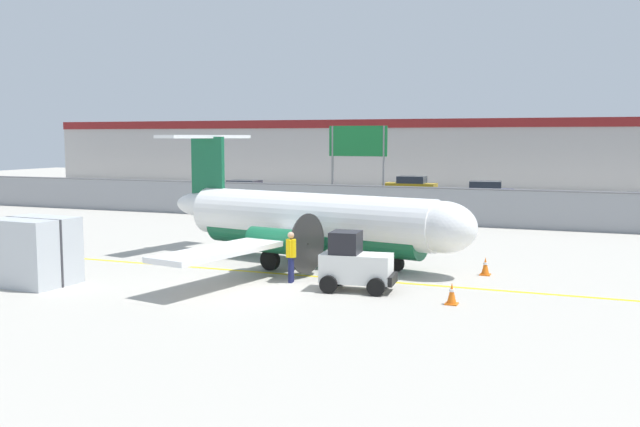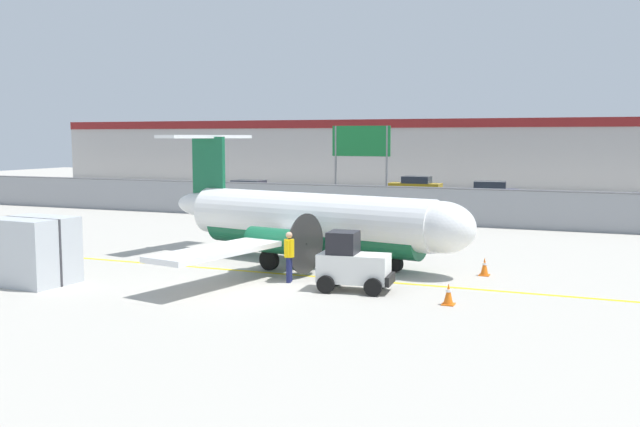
{
  "view_description": "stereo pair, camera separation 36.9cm",
  "coord_description": "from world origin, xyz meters",
  "px_view_note": "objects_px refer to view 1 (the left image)",
  "views": [
    {
      "loc": [
        10.8,
        -20.68,
        4.83
      ],
      "look_at": [
        0.52,
        5.6,
        1.8
      ],
      "focal_mm": 40.0,
      "sensor_mm": 36.0,
      "label": 1
    },
    {
      "loc": [
        11.14,
        -20.55,
        4.83
      ],
      "look_at": [
        0.52,
        5.6,
        1.8
      ],
      "focal_mm": 40.0,
      "sensor_mm": 36.0,
      "label": 2
    }
  ],
  "objects_px": {
    "baggage_tug": "(355,264)",
    "parked_car_2": "(484,192)",
    "cargo_container": "(34,251)",
    "traffic_cone_near_right": "(485,266)",
    "ground_crew_worker": "(291,254)",
    "parked_car_0": "(246,191)",
    "commuter_airplane": "(316,222)",
    "highway_sign": "(358,149)",
    "traffic_cone_near_left": "(452,294)",
    "parked_car_1": "(410,186)"
  },
  "relations": [
    {
      "from": "commuter_airplane",
      "to": "parked_car_2",
      "type": "distance_m",
      "value": 26.44
    },
    {
      "from": "traffic_cone_near_right",
      "to": "highway_sign",
      "type": "distance_m",
      "value": 18.48
    },
    {
      "from": "traffic_cone_near_left",
      "to": "parked_car_1",
      "type": "relative_size",
      "value": 0.15
    },
    {
      "from": "baggage_tug",
      "to": "highway_sign",
      "type": "bearing_deg",
      "value": 102.4
    },
    {
      "from": "ground_crew_worker",
      "to": "parked_car_2",
      "type": "height_order",
      "value": "same"
    },
    {
      "from": "traffic_cone_near_left",
      "to": "baggage_tug",
      "type": "bearing_deg",
      "value": 166.78
    },
    {
      "from": "parked_car_1",
      "to": "parked_car_2",
      "type": "distance_m",
      "value": 7.92
    },
    {
      "from": "commuter_airplane",
      "to": "parked_car_0",
      "type": "xyz_separation_m",
      "value": [
        -13.88,
        21.05,
        -0.71
      ]
    },
    {
      "from": "commuter_airplane",
      "to": "ground_crew_worker",
      "type": "xyz_separation_m",
      "value": [
        0.61,
        -3.76,
        -0.65
      ]
    },
    {
      "from": "cargo_container",
      "to": "highway_sign",
      "type": "xyz_separation_m",
      "value": [
        3.82,
        22.2,
        3.04
      ]
    },
    {
      "from": "traffic_cone_near_right",
      "to": "parked_car_0",
      "type": "bearing_deg",
      "value": 133.83
    },
    {
      "from": "baggage_tug",
      "to": "cargo_container",
      "type": "height_order",
      "value": "cargo_container"
    },
    {
      "from": "traffic_cone_near_right",
      "to": "parked_car_1",
      "type": "distance_m",
      "value": 32.74
    },
    {
      "from": "ground_crew_worker",
      "to": "traffic_cone_near_right",
      "type": "bearing_deg",
      "value": -159.07
    },
    {
      "from": "traffic_cone_near_right",
      "to": "parked_car_2",
      "type": "distance_m",
      "value": 26.78
    },
    {
      "from": "parked_car_0",
      "to": "highway_sign",
      "type": "xyz_separation_m",
      "value": [
        10.58,
        -5.99,
        3.24
      ]
    },
    {
      "from": "parked_car_2",
      "to": "parked_car_0",
      "type": "bearing_deg",
      "value": 11.59
    },
    {
      "from": "baggage_tug",
      "to": "traffic_cone_near_right",
      "type": "bearing_deg",
      "value": 43.83
    },
    {
      "from": "parked_car_0",
      "to": "parked_car_2",
      "type": "relative_size",
      "value": 0.98
    },
    {
      "from": "traffic_cone_near_left",
      "to": "cargo_container",
      "type": "bearing_deg",
      "value": -170.79
    },
    {
      "from": "cargo_container",
      "to": "parked_car_2",
      "type": "bearing_deg",
      "value": 77.94
    },
    {
      "from": "traffic_cone_near_left",
      "to": "parked_car_1",
      "type": "bearing_deg",
      "value": 105.99
    },
    {
      "from": "baggage_tug",
      "to": "parked_car_1",
      "type": "distance_m",
      "value": 35.77
    },
    {
      "from": "parked_car_0",
      "to": "parked_car_1",
      "type": "relative_size",
      "value": 1.01
    },
    {
      "from": "cargo_container",
      "to": "traffic_cone_near_left",
      "type": "xyz_separation_m",
      "value": [
        13.35,
        2.16,
        -0.79
      ]
    },
    {
      "from": "baggage_tug",
      "to": "parked_car_2",
      "type": "xyz_separation_m",
      "value": [
        -0.55,
        30.54,
        0.04
      ]
    },
    {
      "from": "commuter_airplane",
      "to": "traffic_cone_near_left",
      "type": "distance_m",
      "value": 8.08
    },
    {
      "from": "parked_car_0",
      "to": "parked_car_2",
      "type": "height_order",
      "value": "same"
    },
    {
      "from": "traffic_cone_near_left",
      "to": "highway_sign",
      "type": "bearing_deg",
      "value": 115.41
    },
    {
      "from": "parked_car_1",
      "to": "parked_car_2",
      "type": "height_order",
      "value": "same"
    },
    {
      "from": "baggage_tug",
      "to": "parked_car_2",
      "type": "relative_size",
      "value": 0.56
    },
    {
      "from": "cargo_container",
      "to": "traffic_cone_near_right",
      "type": "height_order",
      "value": "cargo_container"
    },
    {
      "from": "traffic_cone_near_left",
      "to": "parked_car_2",
      "type": "relative_size",
      "value": 0.15
    },
    {
      "from": "cargo_container",
      "to": "traffic_cone_near_right",
      "type": "bearing_deg",
      "value": 31.13
    },
    {
      "from": "parked_car_0",
      "to": "highway_sign",
      "type": "bearing_deg",
      "value": -27.61
    },
    {
      "from": "commuter_airplane",
      "to": "parked_car_2",
      "type": "height_order",
      "value": "commuter_airplane"
    },
    {
      "from": "commuter_airplane",
      "to": "cargo_container",
      "type": "xyz_separation_m",
      "value": [
        -7.12,
        -7.14,
        -0.5
      ]
    },
    {
      "from": "parked_car_0",
      "to": "parked_car_2",
      "type": "distance_m",
      "value": 17.16
    },
    {
      "from": "commuter_airplane",
      "to": "ground_crew_worker",
      "type": "relative_size",
      "value": 9.41
    },
    {
      "from": "traffic_cone_near_left",
      "to": "highway_sign",
      "type": "distance_m",
      "value": 22.52
    },
    {
      "from": "cargo_container",
      "to": "ground_crew_worker",
      "type": "bearing_deg",
      "value": 27.54
    },
    {
      "from": "parked_car_2",
      "to": "highway_sign",
      "type": "distance_m",
      "value": 13.05
    },
    {
      "from": "baggage_tug",
      "to": "parked_car_2",
      "type": "bearing_deg",
      "value": 85.33
    },
    {
      "from": "parked_car_2",
      "to": "traffic_cone_near_right",
      "type": "bearing_deg",
      "value": 92.34
    },
    {
      "from": "traffic_cone_near_right",
      "to": "parked_car_1",
      "type": "xyz_separation_m",
      "value": [
        -10.52,
        31.0,
        0.58
      ]
    },
    {
      "from": "traffic_cone_near_left",
      "to": "parked_car_1",
      "type": "xyz_separation_m",
      "value": [
        -10.27,
        35.82,
        0.58
      ]
    },
    {
      "from": "cargo_container",
      "to": "parked_car_2",
      "type": "relative_size",
      "value": 0.58
    },
    {
      "from": "highway_sign",
      "to": "parked_car_2",
      "type": "bearing_deg",
      "value": 62.92
    },
    {
      "from": "ground_crew_worker",
      "to": "parked_car_2",
      "type": "bearing_deg",
      "value": -104.19
    },
    {
      "from": "ground_crew_worker",
      "to": "parked_car_0",
      "type": "xyz_separation_m",
      "value": [
        -14.48,
        24.81,
        -0.06
      ]
    }
  ]
}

